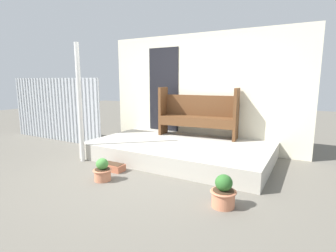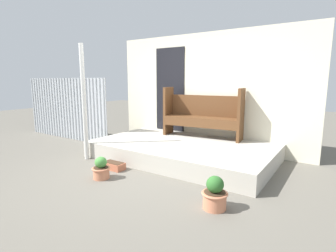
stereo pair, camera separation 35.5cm
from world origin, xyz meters
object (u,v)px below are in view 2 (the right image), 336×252
flower_pot_middle (215,195)px  planter_box_rect (114,166)px  flower_pot_left (101,169)px  support_post (84,103)px  bench (203,113)px

flower_pot_middle → planter_box_rect: size_ratio=1.04×
planter_box_rect → flower_pot_left: bearing=-69.4°
support_post → planter_box_rect: support_post is taller
flower_pot_left → flower_pot_middle: 1.92m
support_post → flower_pot_left: (1.06, -0.58, -0.96)m
flower_pot_middle → planter_box_rect: bearing=170.3°
flower_pot_left → planter_box_rect: flower_pot_left is taller
support_post → flower_pot_middle: size_ratio=5.38×
flower_pot_middle → planter_box_rect: 2.12m
bench → flower_pot_middle: (1.33, -2.33, -0.68)m
flower_pot_middle → planter_box_rect: (-2.09, 0.36, -0.12)m
support_post → planter_box_rect: bearing=-9.1°
support_post → flower_pot_middle: (2.98, -0.50, -0.94)m
flower_pot_middle → bench: bearing=119.8°
bench → flower_pot_left: bench is taller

